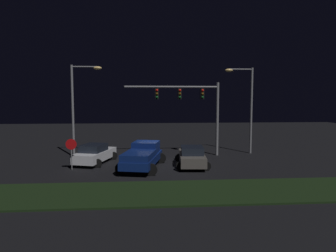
# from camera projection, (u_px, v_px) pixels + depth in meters

# --- Properties ---
(ground_plane) EXTENTS (80.00, 80.00, 0.00)m
(ground_plane) POSITION_uv_depth(u_px,v_px,m) (154.00, 163.00, 23.19)
(ground_plane) COLOR black
(grass_median) EXTENTS (23.85, 4.24, 0.10)m
(grass_median) POSITION_uv_depth(u_px,v_px,m) (158.00, 193.00, 15.62)
(grass_median) COLOR black
(grass_median) RESTS_ON ground_plane
(pickup_truck) EXTENTS (3.65, 5.70, 1.80)m
(pickup_truck) POSITION_uv_depth(u_px,v_px,m) (143.00, 154.00, 21.47)
(pickup_truck) COLOR navy
(pickup_truck) RESTS_ON ground_plane
(car_sedan) EXTENTS (2.73, 4.54, 1.51)m
(car_sedan) POSITION_uv_depth(u_px,v_px,m) (192.00, 156.00, 22.10)
(car_sedan) COLOR #514C47
(car_sedan) RESTS_ON ground_plane
(car_sedan_far) EXTENTS (3.25, 4.73, 1.51)m
(car_sedan_far) POSITION_uv_depth(u_px,v_px,m) (95.00, 154.00, 23.17)
(car_sedan_far) COLOR silver
(car_sedan_far) RESTS_ON ground_plane
(traffic_signal_gantry) EXTENTS (8.32, 0.56, 6.50)m
(traffic_signal_gantry) POSITION_uv_depth(u_px,v_px,m) (190.00, 101.00, 25.90)
(traffic_signal_gantry) COLOR slate
(traffic_signal_gantry) RESTS_ON ground_plane
(street_lamp_left) EXTENTS (2.64, 0.44, 7.94)m
(street_lamp_left) POSITION_uv_depth(u_px,v_px,m) (79.00, 99.00, 25.35)
(street_lamp_left) COLOR slate
(street_lamp_left) RESTS_ON ground_plane
(street_lamp_right) EXTENTS (2.62, 0.44, 7.89)m
(street_lamp_right) POSITION_uv_depth(u_px,v_px,m) (246.00, 100.00, 27.05)
(street_lamp_right) COLOR slate
(street_lamp_right) RESTS_ON ground_plane
(stop_sign) EXTENTS (0.76, 0.08, 2.23)m
(stop_sign) POSITION_uv_depth(u_px,v_px,m) (71.00, 148.00, 20.75)
(stop_sign) COLOR slate
(stop_sign) RESTS_ON ground_plane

